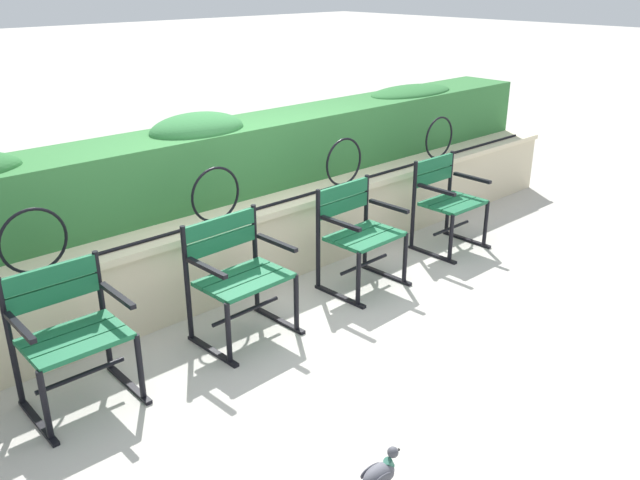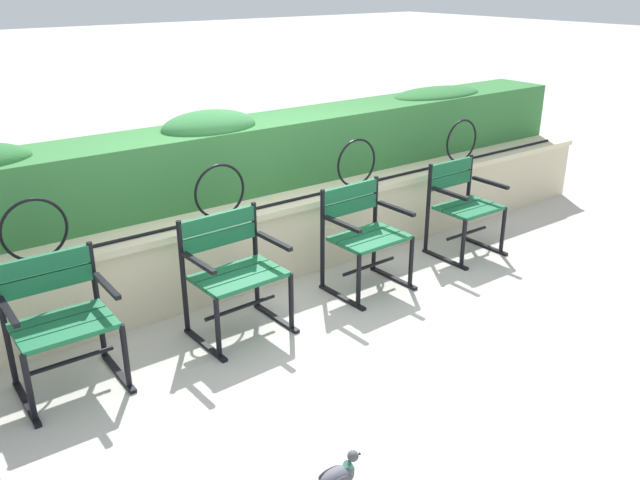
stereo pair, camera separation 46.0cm
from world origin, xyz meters
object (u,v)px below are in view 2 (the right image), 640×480
Objects in this scene: park_chair_leftmost at (60,318)px; park_chair_centre_left at (233,269)px; park_chair_rightmost at (462,204)px; pigeon_near_chairs at (336,477)px; park_chair_centre_right at (363,233)px.

park_chair_centre_left is at bearing -1.06° from park_chair_leftmost.
park_chair_rightmost is at bearing -0.25° from park_chair_leftmost.
pigeon_near_chairs is (-2.77, -1.71, -0.34)m from park_chair_rightmost.
park_chair_rightmost reaches higher than park_chair_leftmost.
park_chair_centre_left is 1.01× the size of park_chair_centre_right.
park_chair_leftmost is 1.16m from park_chair_centre_left.
park_chair_centre_left is (1.16, -0.02, 0.01)m from park_chair_leftmost.
pigeon_near_chairs is (-0.43, -1.71, -0.35)m from park_chair_centre_left.
park_chair_leftmost reaches higher than pigeon_near_chairs.
park_chair_rightmost is 2.84× the size of pigeon_near_chairs.
park_chair_centre_right is 2.36m from pigeon_near_chairs.
park_chair_centre_right reaches higher than park_chair_leftmost.
park_chair_leftmost is 0.98× the size of park_chair_centre_left.
park_chair_centre_left is 1.79m from pigeon_near_chairs.
park_chair_leftmost is at bearing 179.75° from park_chair_rightmost.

